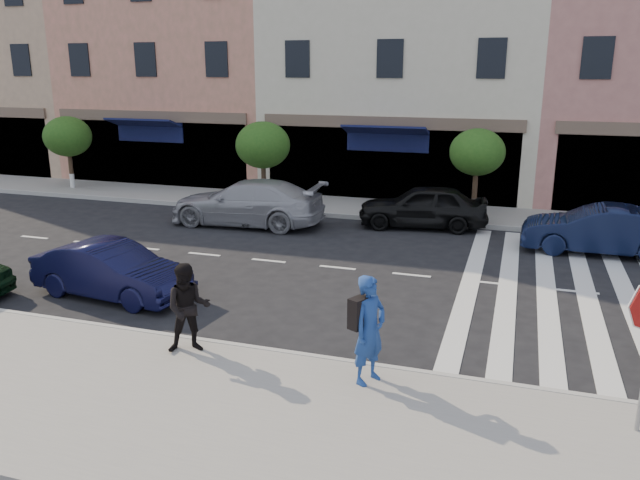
{
  "coord_description": "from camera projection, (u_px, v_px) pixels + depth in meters",
  "views": [
    {
      "loc": [
        4.46,
        -11.3,
        5.21
      ],
      "look_at": [
        0.24,
        1.72,
        1.4
      ],
      "focal_mm": 35.0,
      "sensor_mm": 36.0,
      "label": 1
    }
  ],
  "objects": [
    {
      "name": "walker",
      "position": [
        188.0,
        308.0,
        11.3
      ],
      "size": [
        1.02,
        0.94,
        1.68
      ],
      "primitive_type": "imported",
      "rotation": [
        0.0,
        0.0,
        0.48
      ],
      "color": "black",
      "rests_on": "sidewalk_near"
    },
    {
      "name": "sidewalk_near",
      "position": [
        196.0,
        412.0,
        9.62
      ],
      "size": [
        60.0,
        4.5,
        0.15
      ],
      "primitive_type": "cube",
      "color": "gray",
      "rests_on": "ground"
    },
    {
      "name": "car_far_left",
      "position": [
        247.0,
        203.0,
        21.15
      ],
      "size": [
        5.34,
        2.32,
        1.53
      ],
      "primitive_type": "imported",
      "rotation": [
        0.0,
        0.0,
        -1.54
      ],
      "color": "#9C9BA0",
      "rests_on": "ground"
    },
    {
      "name": "photographer",
      "position": [
        369.0,
        330.0,
        10.17
      ],
      "size": [
        0.7,
        0.8,
        1.85
      ],
      "primitive_type": "imported",
      "rotation": [
        0.0,
        0.0,
        1.11
      ],
      "color": "navy",
      "rests_on": "sidewalk_near"
    },
    {
      "name": "street_tree_wa",
      "position": [
        68.0,
        137.0,
        26.51
      ],
      "size": [
        2.0,
        2.0,
        3.05
      ],
      "color": "#473323",
      "rests_on": "sidewalk_far"
    },
    {
      "name": "car_far_right",
      "position": [
        599.0,
        230.0,
        17.85
      ],
      "size": [
        4.26,
        1.51,
        1.4
      ],
      "primitive_type": "imported",
      "rotation": [
        0.0,
        0.0,
        -1.58
      ],
      "color": "black",
      "rests_on": "ground"
    },
    {
      "name": "ground",
      "position": [
        284.0,
        324.0,
        13.08
      ],
      "size": [
        120.0,
        120.0,
        0.0
      ],
      "primitive_type": "plane",
      "color": "black",
      "rests_on": "ground"
    },
    {
      "name": "car_near_mid",
      "position": [
        112.0,
        271.0,
        14.49
      ],
      "size": [
        4.0,
        1.79,
        1.28
      ],
      "primitive_type": "imported",
      "rotation": [
        0.0,
        0.0,
        1.46
      ],
      "color": "black",
      "rests_on": "ground"
    },
    {
      "name": "car_far_mid",
      "position": [
        423.0,
        206.0,
        20.79
      ],
      "size": [
        4.43,
        2.26,
        1.44
      ],
      "primitive_type": "imported",
      "rotation": [
        0.0,
        0.0,
        -1.44
      ],
      "color": "black",
      "rests_on": "ground"
    },
    {
      "name": "building_west_mid",
      "position": [
        196.0,
        28.0,
        30.05
      ],
      "size": [
        10.0,
        9.0,
        14.0
      ],
      "primitive_type": "cube",
      "color": "#DF8A75",
      "rests_on": "ground"
    },
    {
      "name": "sidewalk_far",
      "position": [
        391.0,
        210.0,
        23.14
      ],
      "size": [
        60.0,
        3.0,
        0.15
      ],
      "primitive_type": "cube",
      "color": "gray",
      "rests_on": "ground"
    },
    {
      "name": "building_west_far",
      "position": [
        15.0,
        51.0,
        33.58
      ],
      "size": [
        12.0,
        9.0,
        12.0
      ],
      "primitive_type": "cube",
      "color": "tan",
      "rests_on": "ground"
    },
    {
      "name": "street_tree_wb",
      "position": [
        263.0,
        145.0,
        23.84
      ],
      "size": [
        2.1,
        2.1,
        3.06
      ],
      "color": "#473323",
      "rests_on": "sidewalk_far"
    },
    {
      "name": "street_tree_c",
      "position": [
        477.0,
        153.0,
        21.46
      ],
      "size": [
        1.9,
        1.9,
        3.04
      ],
      "color": "#473323",
      "rests_on": "sidewalk_far"
    },
    {
      "name": "building_centre",
      "position": [
        411.0,
        60.0,
        27.33
      ],
      "size": [
        11.0,
        9.0,
        11.0
      ],
      "primitive_type": "cube",
      "color": "beige",
      "rests_on": "ground"
    }
  ]
}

